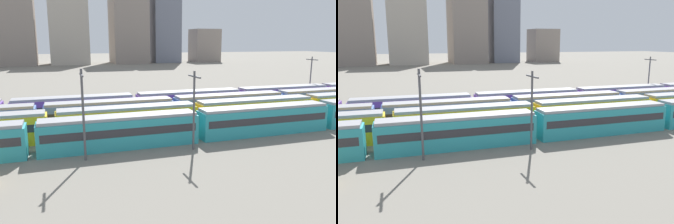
# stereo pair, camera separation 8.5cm
# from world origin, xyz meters

# --- Properties ---
(ground_plane) EXTENTS (600.00, 600.00, 0.00)m
(ground_plane) POSITION_xyz_m (0.00, 7.80, 0.00)
(ground_plane) COLOR slate
(train_track_0) EXTENTS (112.50, 3.06, 3.75)m
(train_track_0) POSITION_xyz_m (41.21, 0.00, 1.90)
(train_track_0) COLOR teal
(train_track_0) RESTS_ON ground_plane
(train_track_1) EXTENTS (74.70, 3.06, 3.75)m
(train_track_1) POSITION_xyz_m (24.31, 5.20, 1.90)
(train_track_1) COLOR yellow
(train_track_1) RESTS_ON ground_plane
(train_track_2) EXTENTS (74.70, 3.06, 3.75)m
(train_track_2) POSITION_xyz_m (22.84, 10.40, 1.90)
(train_track_2) COLOR #4C70BC
(train_track_2) RESTS_ON ground_plane
(train_track_3) EXTENTS (112.50, 3.06, 3.75)m
(train_track_3) POSITION_xyz_m (37.03, 15.60, 1.90)
(train_track_3) COLOR #6B429E
(train_track_3) RESTS_ON ground_plane
(catenary_pole_0) EXTENTS (0.24, 3.20, 9.33)m
(catenary_pole_0) POSITION_xyz_m (8.63, -3.05, 5.20)
(catenary_pole_0) COLOR #4C4C51
(catenary_pole_0) RESTS_ON ground_plane
(catenary_pole_2) EXTENTS (0.24, 3.20, 8.80)m
(catenary_pole_2) POSITION_xyz_m (20.45, -3.27, 4.93)
(catenary_pole_2) COLOR #4C4C51
(catenary_pole_2) RESTS_ON ground_plane
(catenary_pole_3) EXTENTS (0.24, 3.20, 8.92)m
(catenary_pole_3) POSITION_xyz_m (55.15, 18.63, 4.99)
(catenary_pole_3) COLOR #4C4C51
(catenary_pole_3) RESTS_ON ground_plane
(distant_building_1) EXTENTS (20.14, 20.21, 41.60)m
(distant_building_1) POSITION_xyz_m (-11.89, 150.35, 20.80)
(distant_building_1) COLOR gray
(distant_building_1) RESTS_ON ground_plane
(distant_building_2) EXTENTS (19.34, 19.64, 36.64)m
(distant_building_2) POSITION_xyz_m (14.20, 150.35, 18.32)
(distant_building_2) COLOR #B2A899
(distant_building_2) RESTS_ON ground_plane
(distant_building_3) EXTENTS (18.47, 21.85, 42.25)m
(distant_building_3) POSITION_xyz_m (45.81, 150.35, 21.12)
(distant_building_3) COLOR gray
(distant_building_3) RESTS_ON ground_plane
(distant_building_4) EXTENTS (15.12, 15.79, 46.19)m
(distant_building_4) POSITION_xyz_m (66.71, 150.35, 23.10)
(distant_building_4) COLOR slate
(distant_building_4) RESTS_ON ground_plane
(distant_building_5) EXTENTS (15.29, 14.20, 18.88)m
(distant_building_5) POSITION_xyz_m (91.68, 150.35, 9.44)
(distant_building_5) COLOR gray
(distant_building_5) RESTS_ON ground_plane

